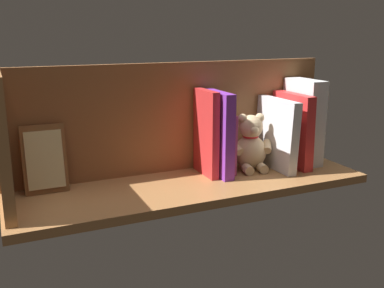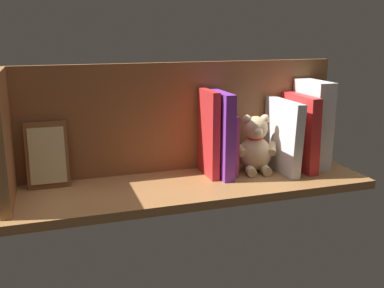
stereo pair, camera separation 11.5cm
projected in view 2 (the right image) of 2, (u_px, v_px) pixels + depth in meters
The scene contains 12 objects.
ground_plane at pixel (192, 186), 117.81cm from camera, with size 93.54×28.24×2.20cm, color #9E6B3D.
shelf_back_panel at pixel (179, 117), 124.68cm from camera, with size 93.54×1.50×30.33cm, color brown.
shelf_side_divider at pixel (3, 139), 100.33cm from camera, with size 2.40×22.24×30.33cm, color #9E6B3D.
dictionary_thick_white at pixel (312, 124), 129.03cm from camera, with size 5.34×14.08×24.88cm, color silver.
book_0 at pixel (300, 132), 126.96cm from camera, with size 2.97×16.68×21.24cm, color red.
book_1 at pixel (287, 135), 128.07cm from camera, with size 1.81×12.92×19.16cm, color silver.
book_2 at pixel (282, 136), 124.89cm from camera, with size 2.71×17.74×20.10cm, color silver.
teddy_bear at pixel (255, 146), 125.20cm from camera, with size 12.83×11.60×16.14cm.
book_3 at pixel (228, 143), 123.88cm from camera, with size 2.00×11.12×16.62cm, color #B23F72.
book_4 at pixel (221, 134), 120.67cm from camera, with size 2.90×14.43×22.96cm, color purple.
book_5 at pixel (208, 133), 120.76cm from camera, with size 2.07×12.14×23.39cm, color red.
picture_frame_leaning at pixel (47, 155), 112.39cm from camera, with size 10.42×4.28×16.79cm.
Camera 2 is at (34.46, 105.85, 39.02)cm, focal length 41.80 mm.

